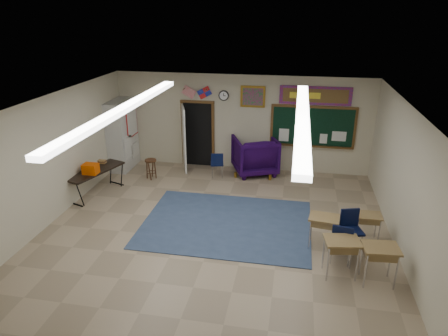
% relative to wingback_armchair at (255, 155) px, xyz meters
% --- Properties ---
extents(floor, '(9.00, 9.00, 0.00)m').
position_rel_wingback_armchair_xyz_m(floor, '(-0.50, -4.15, -0.58)').
color(floor, gray).
rests_on(floor, ground).
extents(back_wall, '(8.00, 0.04, 3.00)m').
position_rel_wingback_armchair_xyz_m(back_wall, '(-0.50, 0.35, 0.92)').
color(back_wall, '#BBB498').
rests_on(back_wall, floor).
extents(left_wall, '(0.04, 9.00, 3.00)m').
position_rel_wingback_armchair_xyz_m(left_wall, '(-4.50, -4.15, 0.92)').
color(left_wall, '#BBB498').
rests_on(left_wall, floor).
extents(right_wall, '(0.04, 9.00, 3.00)m').
position_rel_wingback_armchair_xyz_m(right_wall, '(3.50, -4.15, 0.92)').
color(right_wall, '#BBB498').
rests_on(right_wall, floor).
extents(ceiling, '(8.00, 9.00, 0.04)m').
position_rel_wingback_armchair_xyz_m(ceiling, '(-0.50, -4.15, 2.42)').
color(ceiling, silver).
rests_on(ceiling, back_wall).
extents(area_rug, '(4.00, 3.00, 0.02)m').
position_rel_wingback_armchair_xyz_m(area_rug, '(-0.30, -3.35, -0.57)').
color(area_rug, '#37496A').
rests_on(area_rug, floor).
extents(fluorescent_strips, '(3.86, 6.00, 0.10)m').
position_rel_wingback_armchair_xyz_m(fluorescent_strips, '(-0.50, -4.15, 2.36)').
color(fluorescent_strips, white).
rests_on(fluorescent_strips, ceiling).
extents(doorway, '(1.10, 0.89, 2.16)m').
position_rel_wingback_armchair_xyz_m(doorway, '(-2.00, 0.20, 0.47)').
color(doorway, black).
rests_on(doorway, back_wall).
extents(chalkboard, '(2.55, 0.14, 1.30)m').
position_rel_wingback_armchair_xyz_m(chalkboard, '(1.70, 0.31, 0.88)').
color(chalkboard, '#573718').
rests_on(chalkboard, back_wall).
extents(bulletin_board, '(2.10, 0.05, 0.55)m').
position_rel_wingback_armchair_xyz_m(bulletin_board, '(1.70, 0.32, 1.87)').
color(bulletin_board, red).
rests_on(bulletin_board, back_wall).
extents(framed_art_print, '(0.75, 0.05, 0.65)m').
position_rel_wingback_armchair_xyz_m(framed_art_print, '(-0.15, 0.32, 1.77)').
color(framed_art_print, olive).
rests_on(framed_art_print, back_wall).
extents(wall_clock, '(0.32, 0.05, 0.32)m').
position_rel_wingback_armchair_xyz_m(wall_clock, '(-1.05, 0.32, 1.77)').
color(wall_clock, black).
rests_on(wall_clock, back_wall).
extents(wall_flags, '(1.16, 0.06, 0.70)m').
position_rel_wingback_armchair_xyz_m(wall_flags, '(-1.90, 0.29, 1.90)').
color(wall_flags, red).
rests_on(wall_flags, back_wall).
extents(storage_cabinet, '(0.59, 1.25, 2.20)m').
position_rel_wingback_armchair_xyz_m(storage_cabinet, '(-4.21, -0.30, 0.51)').
color(storage_cabinet, '#B6B6B1').
rests_on(storage_cabinet, floor).
extents(wingback_armchair, '(1.64, 1.66, 1.17)m').
position_rel_wingback_armchair_xyz_m(wingback_armchair, '(0.00, 0.00, 0.00)').
color(wingback_armchair, '#1A0431').
rests_on(wingback_armchair, floor).
extents(student_chair_reading, '(0.48, 0.48, 0.81)m').
position_rel_wingback_armchair_xyz_m(student_chair_reading, '(-1.10, -0.53, -0.18)').
color(student_chair_reading, black).
rests_on(student_chair_reading, floor).
extents(student_chair_desk_a, '(0.52, 0.52, 0.91)m').
position_rel_wingback_armchair_xyz_m(student_chair_desk_a, '(2.26, -4.42, -0.13)').
color(student_chair_desk_a, black).
rests_on(student_chair_desk_a, floor).
extents(student_chair_desk_b, '(0.55, 0.55, 0.90)m').
position_rel_wingback_armchair_xyz_m(student_chair_desk_b, '(2.51, -3.97, -0.14)').
color(student_chair_desk_b, black).
rests_on(student_chair_desk_b, floor).
extents(student_desk_front_left, '(0.68, 0.55, 0.75)m').
position_rel_wingback_armchair_xyz_m(student_desk_front_left, '(1.92, -3.98, -0.17)').
color(student_desk_front_left, olive).
rests_on(student_desk_front_left, floor).
extents(student_desk_front_right, '(0.56, 0.43, 0.66)m').
position_rel_wingback_armchair_xyz_m(student_desk_front_right, '(2.89, -3.52, -0.22)').
color(student_desk_front_right, olive).
rests_on(student_desk_front_right, floor).
extents(student_desk_back_left, '(0.73, 0.59, 0.79)m').
position_rel_wingback_armchair_xyz_m(student_desk_back_left, '(2.20, -4.90, -0.14)').
color(student_desk_back_left, olive).
rests_on(student_desk_back_left, floor).
extents(student_desk_back_right, '(0.69, 0.54, 0.78)m').
position_rel_wingback_armchair_xyz_m(student_desk_back_right, '(2.89, -5.01, -0.15)').
color(student_desk_back_right, olive).
rests_on(student_desk_back_right, floor).
extents(folding_table, '(1.11, 1.84, 1.00)m').
position_rel_wingback_armchair_xyz_m(folding_table, '(-4.15, -2.38, -0.19)').
color(folding_table, black).
rests_on(folding_table, floor).
extents(wooden_stool, '(0.35, 0.35, 0.61)m').
position_rel_wingback_armchair_xyz_m(wooden_stool, '(-3.04, -1.05, -0.27)').
color(wooden_stool, '#462A15').
rests_on(wooden_stool, floor).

